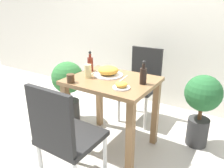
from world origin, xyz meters
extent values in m
plane|color=#B7B2A8|center=(0.00, 0.00, 0.00)|extent=(16.00, 16.00, 0.00)
cube|color=silver|center=(0.00, 1.28, 1.30)|extent=(8.00, 0.05, 2.60)
cube|color=olive|center=(0.00, 0.00, 0.72)|extent=(0.81, 0.65, 0.04)
cube|color=olive|center=(-0.35, -0.28, 0.35)|extent=(0.06, 0.06, 0.70)
cube|color=olive|center=(0.35, -0.28, 0.35)|extent=(0.06, 0.06, 0.70)
cube|color=olive|center=(-0.35, 0.28, 0.35)|extent=(0.06, 0.06, 0.70)
cube|color=olive|center=(0.35, 0.28, 0.35)|extent=(0.06, 0.06, 0.70)
cube|color=black|center=(0.02, -0.60, 0.44)|extent=(0.42, 0.42, 0.04)
cube|color=black|center=(0.02, -0.80, 0.68)|extent=(0.40, 0.04, 0.44)
cylinder|color=white|center=(0.20, -0.42, 0.21)|extent=(0.03, 0.03, 0.42)
cylinder|color=white|center=(-0.16, -0.42, 0.21)|extent=(0.03, 0.03, 0.42)
cylinder|color=white|center=(-0.16, -0.78, 0.21)|extent=(0.03, 0.03, 0.42)
cube|color=black|center=(-0.01, 0.64, 0.44)|extent=(0.42, 0.42, 0.04)
cube|color=black|center=(-0.01, 0.83, 0.68)|extent=(0.40, 0.04, 0.44)
cylinder|color=white|center=(-0.19, 0.46, 0.21)|extent=(0.03, 0.03, 0.42)
cylinder|color=white|center=(0.17, 0.46, 0.21)|extent=(0.03, 0.03, 0.42)
cylinder|color=white|center=(-0.19, 0.82, 0.21)|extent=(0.03, 0.03, 0.42)
cylinder|color=white|center=(0.17, 0.82, 0.21)|extent=(0.03, 0.03, 0.42)
cylinder|color=white|center=(-0.09, 0.07, 0.74)|extent=(0.29, 0.29, 0.01)
ellipsoid|color=gold|center=(-0.09, 0.07, 0.79)|extent=(0.20, 0.20, 0.09)
cylinder|color=white|center=(0.19, -0.16, 0.74)|extent=(0.15, 0.15, 0.01)
ellipsoid|color=gold|center=(0.19, -0.16, 0.77)|extent=(0.10, 0.10, 0.04)
cylinder|color=#4C331E|center=(-0.26, -0.28, 0.78)|extent=(0.07, 0.07, 0.08)
cylinder|color=beige|center=(-0.22, -0.08, 0.80)|extent=(0.07, 0.07, 0.13)
cylinder|color=black|center=(0.30, 0.04, 0.81)|extent=(0.06, 0.06, 0.14)
cylinder|color=black|center=(0.30, 0.04, 0.90)|extent=(0.03, 0.03, 0.04)
sphere|color=black|center=(0.30, 0.04, 0.94)|extent=(0.03, 0.03, 0.03)
cylinder|color=maroon|center=(-0.34, 0.10, 0.81)|extent=(0.06, 0.06, 0.14)
cylinder|color=maroon|center=(-0.34, 0.10, 0.90)|extent=(0.03, 0.03, 0.04)
sphere|color=black|center=(-0.34, 0.10, 0.94)|extent=(0.03, 0.03, 0.03)
cube|color=silver|center=(-0.26, 0.07, 0.74)|extent=(0.04, 0.18, 0.00)
cube|color=silver|center=(0.09, 0.07, 0.74)|extent=(0.03, 0.19, 0.00)
cylinder|color=#333333|center=(-0.75, 0.18, 0.13)|extent=(0.25, 0.25, 0.26)
cylinder|color=brown|center=(-0.75, 0.18, 0.32)|extent=(0.04, 0.04, 0.12)
sphere|color=#2D6B33|center=(-0.75, 0.18, 0.57)|extent=(0.39, 0.39, 0.39)
cylinder|color=#333333|center=(0.75, 0.50, 0.15)|extent=(0.22, 0.22, 0.30)
cylinder|color=brown|center=(0.75, 0.50, 0.35)|extent=(0.04, 0.04, 0.11)
sphere|color=#235B2D|center=(0.75, 0.50, 0.59)|extent=(0.36, 0.36, 0.36)
camera|label=1|loc=(1.04, -1.65, 1.41)|focal=35.00mm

